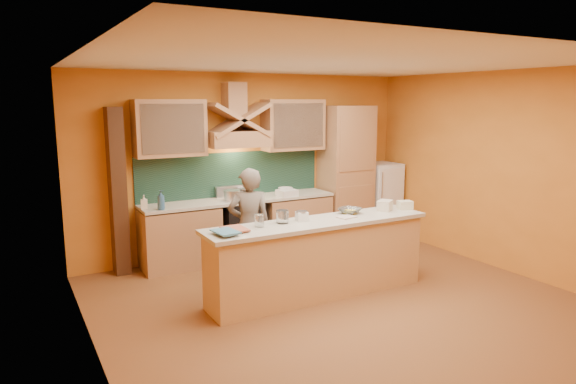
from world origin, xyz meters
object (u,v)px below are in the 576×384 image
fridge (380,200)px  mixing_bowl (350,211)px  kitchen_scale (302,216)px  stove (240,229)px  person (249,226)px

fridge → mixing_bowl: size_ratio=4.54×
kitchen_scale → mixing_bowl: (0.75, 0.05, -0.02)m
stove → kitchen_scale: 1.88m
fridge → kitchen_scale: bearing=-146.1°
stove → kitchen_scale: (0.02, -1.80, 0.55)m
fridge → stove: bearing=180.0°
fridge → mixing_bowl: fridge is taller
stove → mixing_bowl: 1.99m
stove → person: 1.19m
person → mixing_bowl: bearing=165.7°
stove → fridge: (2.70, 0.00, 0.20)m
stove → fridge: 2.71m
mixing_bowl → fridge: bearing=42.3°
person → stove: bearing=-91.7°
fridge → person: size_ratio=0.85×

